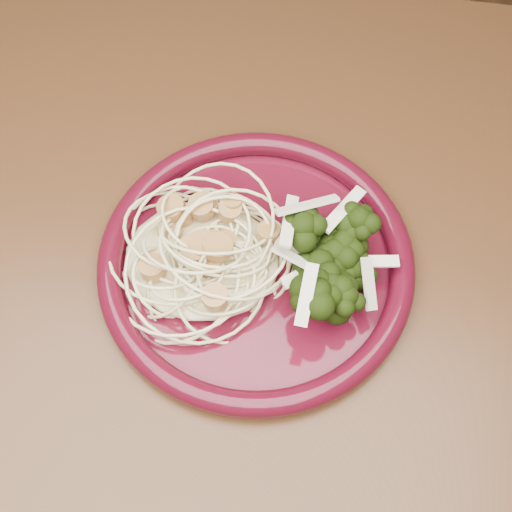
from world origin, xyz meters
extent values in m
plane|color=brown|center=(0.00, 0.00, 0.00)|extent=(3.50, 3.50, 0.00)
cube|color=#472814|center=(0.00, 0.00, 0.73)|extent=(1.20, 0.80, 0.04)
cylinder|color=#440917|center=(0.08, 0.07, 0.75)|extent=(0.26, 0.26, 0.01)
torus|color=#440916|center=(0.08, 0.07, 0.76)|extent=(0.27, 0.27, 0.02)
ellipsoid|color=beige|center=(0.04, 0.07, 0.77)|extent=(0.13, 0.12, 0.03)
ellipsoid|color=black|center=(0.13, 0.08, 0.78)|extent=(0.09, 0.13, 0.04)
camera|label=1|loc=(0.12, -0.18, 1.25)|focal=50.00mm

